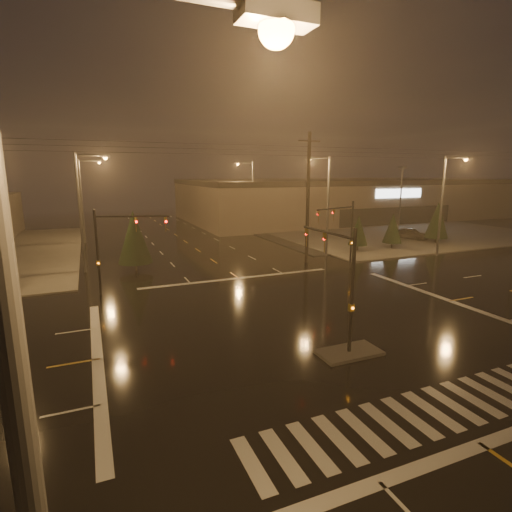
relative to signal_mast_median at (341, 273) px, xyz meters
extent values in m
plane|color=black|center=(0.00, 3.07, -3.75)|extent=(140.00, 140.00, 0.00)
cube|color=#47443F|center=(30.00, 33.07, -3.69)|extent=(36.00, 36.00, 0.12)
cube|color=#47443F|center=(0.00, -0.93, -3.68)|extent=(3.00, 1.60, 0.15)
cube|color=beige|center=(0.00, -5.93, -3.75)|extent=(15.00, 2.60, 0.01)
cube|color=beige|center=(0.00, -7.93, -3.75)|extent=(16.00, 0.50, 0.01)
cube|color=beige|center=(0.00, 14.07, -3.75)|extent=(16.00, 0.50, 0.01)
cube|color=black|center=(35.00, 31.07, -3.71)|extent=(50.00, 24.00, 0.08)
cube|color=brown|center=(35.00, 49.07, -0.25)|extent=(60.00, 28.00, 7.00)
cube|color=black|center=(35.00, 49.07, 3.05)|extent=(60.20, 28.20, 0.80)
cube|color=white|center=(35.00, 34.97, 1.45)|extent=(9.00, 0.20, 1.40)
cube|color=black|center=(35.00, 35.02, -2.15)|extent=(22.00, 0.15, 2.80)
cylinder|color=black|center=(0.00, -0.93, -0.75)|extent=(0.18, 0.18, 6.00)
cylinder|color=black|center=(0.00, 1.32, 1.75)|extent=(0.12, 4.50, 0.12)
imported|color=#594707|center=(0.00, 3.35, 1.70)|extent=(0.16, 0.20, 1.00)
cube|color=#594707|center=(0.00, -0.93, -1.45)|extent=(0.25, 0.18, 0.35)
cylinder|color=black|center=(10.50, 13.57, -0.75)|extent=(0.18, 0.18, 6.00)
cylinder|color=black|center=(8.15, 12.72, 1.75)|extent=(4.74, 1.82, 0.12)
imported|color=#594707|center=(6.04, 11.95, 1.70)|extent=(0.24, 0.22, 1.00)
cube|color=#594707|center=(10.50, 13.57, -1.45)|extent=(0.25, 0.18, 0.35)
cylinder|color=black|center=(-10.50, 13.57, -0.75)|extent=(0.18, 0.18, 6.00)
cylinder|color=black|center=(-8.15, 12.72, 1.75)|extent=(4.74, 1.82, 0.12)
imported|color=#594707|center=(-6.04, 11.95, 1.70)|extent=(0.24, 0.22, 1.00)
cube|color=#594707|center=(-10.50, 13.57, -1.45)|extent=(0.25, 0.18, 0.35)
cube|color=#38383A|center=(-9.20, -11.93, 6.00)|extent=(0.70, 0.30, 0.18)
sphere|color=orange|center=(-9.20, -11.93, 5.87)|extent=(0.32, 0.32, 0.32)
cylinder|color=#38383A|center=(-11.50, 21.07, 1.25)|extent=(0.24, 0.24, 10.00)
cylinder|color=#38383A|center=(-10.30, 21.07, 6.05)|extent=(2.40, 0.14, 0.14)
cube|color=#38383A|center=(-9.20, 21.07, 6.00)|extent=(0.70, 0.30, 0.18)
sphere|color=orange|center=(-9.20, 21.07, 5.87)|extent=(0.32, 0.32, 0.32)
cylinder|color=#38383A|center=(-11.50, 37.07, 1.25)|extent=(0.24, 0.24, 10.00)
cylinder|color=#38383A|center=(-10.30, 37.07, 6.05)|extent=(2.40, 0.14, 0.14)
cube|color=#38383A|center=(-9.20, 37.07, 6.00)|extent=(0.70, 0.30, 0.18)
sphere|color=orange|center=(-9.20, 37.07, 5.87)|extent=(0.32, 0.32, 0.32)
cylinder|color=#38383A|center=(11.50, 19.07, 1.25)|extent=(0.24, 0.24, 10.00)
cylinder|color=#38383A|center=(10.30, 19.07, 6.05)|extent=(2.40, 0.14, 0.14)
cube|color=#38383A|center=(9.20, 19.07, 6.00)|extent=(0.70, 0.30, 0.18)
sphere|color=orange|center=(9.20, 19.07, 5.87)|extent=(0.32, 0.32, 0.32)
cylinder|color=#38383A|center=(11.50, 39.07, 1.25)|extent=(0.24, 0.24, 10.00)
cylinder|color=#38383A|center=(10.30, 39.07, 6.05)|extent=(2.40, 0.14, 0.14)
cube|color=#38383A|center=(9.20, 39.07, 6.00)|extent=(0.70, 0.30, 0.18)
sphere|color=orange|center=(9.20, 39.07, 5.87)|extent=(0.32, 0.32, 0.32)
cylinder|color=#38383A|center=(-16.00, 14.57, 1.25)|extent=(0.24, 0.24, 10.00)
cylinder|color=#38383A|center=(22.00, 14.57, 1.25)|extent=(0.24, 0.24, 10.00)
cylinder|color=#38383A|center=(22.00, 13.37, 6.05)|extent=(0.14, 2.40, 0.14)
cube|color=#38383A|center=(22.00, 12.27, 6.00)|extent=(0.30, 0.70, 0.18)
sphere|color=orange|center=(22.00, 12.27, 5.87)|extent=(0.32, 0.32, 0.32)
cylinder|color=black|center=(8.00, 17.07, 2.25)|extent=(0.32, 0.32, 12.00)
cube|color=black|center=(8.00, 17.07, 7.45)|extent=(2.20, 0.12, 0.12)
cylinder|color=black|center=(15.91, 19.74, -3.40)|extent=(0.18, 0.18, 0.70)
cone|color=black|center=(15.91, 19.74, -1.43)|extent=(2.08, 2.08, 3.25)
cylinder|color=black|center=(20.38, 19.48, -3.40)|extent=(0.18, 0.18, 0.70)
cone|color=black|center=(20.38, 19.48, -1.41)|extent=(2.11, 2.11, 3.29)
cylinder|color=black|center=(27.76, 20.23, -3.40)|extent=(0.18, 0.18, 0.70)
cone|color=black|center=(27.76, 20.23, -0.92)|extent=(2.73, 2.73, 4.27)
cylinder|color=black|center=(-7.38, 20.06, -3.40)|extent=(0.18, 0.18, 0.70)
cone|color=black|center=(-7.38, 20.06, -0.77)|extent=(2.92, 2.92, 4.56)
imported|color=black|center=(27.16, 23.76, -2.99)|extent=(3.40, 4.82, 1.53)
camera|label=1|loc=(-10.84, -15.38, 4.64)|focal=28.00mm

